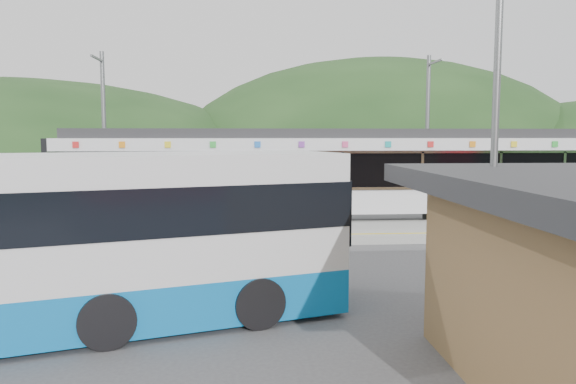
{
  "coord_description": "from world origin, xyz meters",
  "views": [
    {
      "loc": [
        -1.13,
        -15.81,
        3.5
      ],
      "look_at": [
        0.21,
        1.0,
        1.8
      ],
      "focal_mm": 35.0,
      "sensor_mm": 36.0,
      "label": 1
    }
  ],
  "objects": [
    {
      "name": "ground",
      "position": [
        0.0,
        0.0,
        0.0
      ],
      "size": [
        120.0,
        120.0,
        0.0
      ],
      "primitive_type": "plane",
      "color": "#4C4C4F",
      "rests_on": "ground"
    },
    {
      "name": "hills",
      "position": [
        6.19,
        5.29,
        0.0
      ],
      "size": [
        146.0,
        149.0,
        26.0
      ],
      "color": "#1E3D19",
      "rests_on": "ground"
    },
    {
      "name": "platform",
      "position": [
        0.0,
        3.3,
        0.15
      ],
      "size": [
        26.0,
        3.2,
        0.3
      ],
      "primitive_type": "cube",
      "color": "#9E9E99",
      "rests_on": "ground"
    },
    {
      "name": "yellow_line",
      "position": [
        0.0,
        2.0,
        0.3
      ],
      "size": [
        26.0,
        0.1,
        0.01
      ],
      "primitive_type": "cube",
      "color": "yellow",
      "rests_on": "platform"
    },
    {
      "name": "train",
      "position": [
        2.0,
        6.0,
        2.06
      ],
      "size": [
        20.44,
        3.01,
        3.74
      ],
      "color": "black",
      "rests_on": "ground"
    },
    {
      "name": "catenary_mast_west",
      "position": [
        -7.0,
        8.56,
        3.65
      ],
      "size": [
        0.18,
        1.8,
        7.0
      ],
      "color": "slate",
      "rests_on": "ground"
    },
    {
      "name": "catenary_mast_east",
      "position": [
        7.0,
        8.56,
        3.65
      ],
      "size": [
        0.18,
        1.8,
        7.0
      ],
      "color": "slate",
      "rests_on": "ground"
    },
    {
      "name": "bus",
      "position": [
        -5.07,
        -5.88,
        1.53
      ],
      "size": [
        11.89,
        6.02,
        3.17
      ],
      "rotation": [
        0.0,
        0.0,
        0.3
      ],
      "color": "#0C72C2",
      "rests_on": "ground"
    },
    {
      "name": "lamp_post",
      "position": [
        3.0,
        -6.97,
        3.89
      ],
      "size": [
        0.36,
        1.14,
        6.53
      ],
      "rotation": [
        0.0,
        0.0,
        -0.03
      ],
      "color": "slate",
      "rests_on": "ground"
    }
  ]
}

